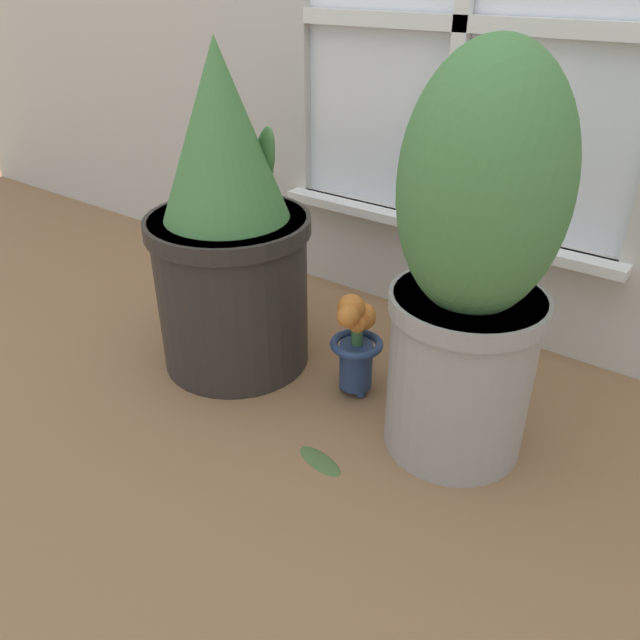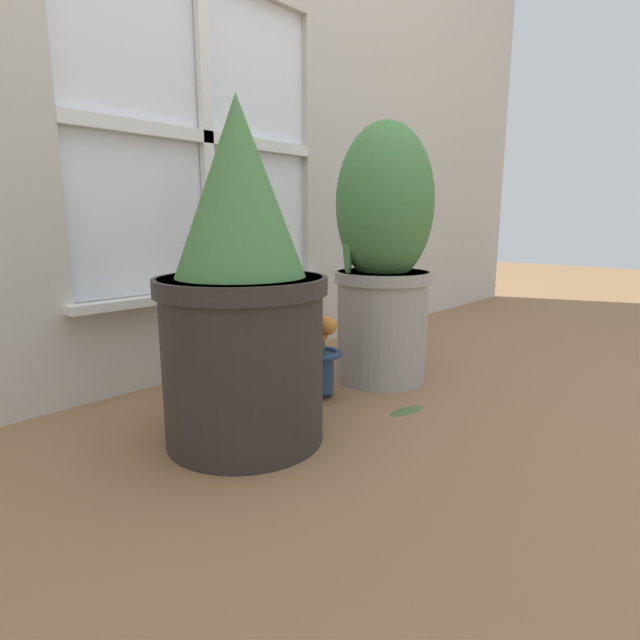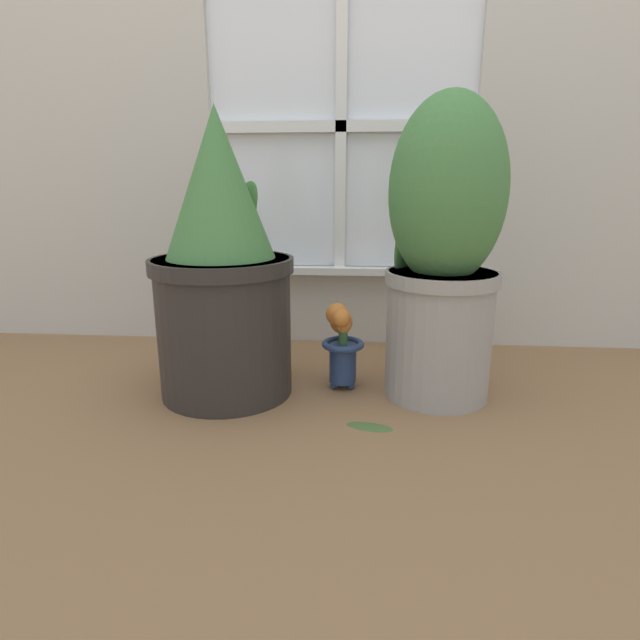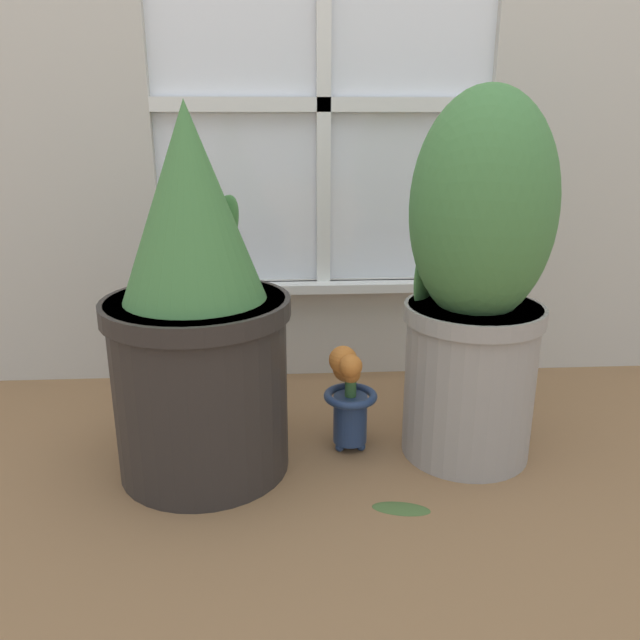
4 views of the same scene
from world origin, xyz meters
The scene contains 5 objects.
ground_plane centered at (0.00, 0.00, 0.00)m, with size 10.00×10.00×0.00m, color olive.
potted_plant_left centered at (-0.28, 0.17, 0.33)m, with size 0.37×0.37×0.73m.
potted_plant_right centered at (0.28, 0.20, 0.38)m, with size 0.29×0.29×0.76m.
flower_vase centered at (0.03, 0.23, 0.13)m, with size 0.12×0.12×0.24m.
fallen_leaf centered at (0.10, -0.01, 0.00)m, with size 0.12×0.07×0.01m.
Camera 1 is at (0.65, -0.75, 0.85)m, focal length 35.00 mm.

